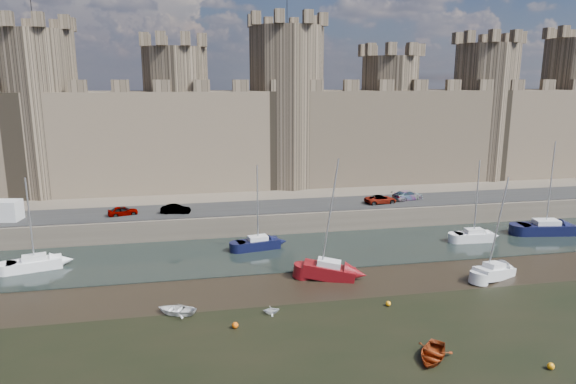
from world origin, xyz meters
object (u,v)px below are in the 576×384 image
object	(u,v)px
car_2	(408,195)
sailboat_4	(329,270)
sailboat_2	(474,235)
sailboat_3	(546,228)
car_3	(381,199)
car_1	(176,209)
sailboat_0	(35,263)
sailboat_1	(258,243)
car_0	(123,211)
sailboat_5	(494,271)

from	to	relation	value
car_2	sailboat_4	size ratio (longest dim) A/B	0.39
car_2	sailboat_2	world-z (taller)	sailboat_2
sailboat_3	car_3	bearing A→B (deg)	162.39
sailboat_2	car_1	bearing A→B (deg)	166.93
car_1	sailboat_0	distance (m)	16.53
car_1	car_2	size ratio (longest dim) A/B	0.77
car_2	sailboat_1	world-z (taller)	sailboat_1
car_3	sailboat_1	xyz separation A→B (m)	(-16.95, -7.65, -2.32)
sailboat_1	sailboat_0	bearing A→B (deg)	174.94
car_1	sailboat_4	bearing A→B (deg)	-130.08
car_0	sailboat_0	xyz separation A→B (m)	(-7.29, -9.77, -2.34)
car_1	car_2	bearing A→B (deg)	-77.29
car_0	sailboat_0	size ratio (longest dim) A/B	0.37
car_1	car_3	size ratio (longest dim) A/B	0.84
car_0	sailboat_2	distance (m)	40.69
sailboat_4	sailboat_5	size ratio (longest dim) A/B	1.18
sailboat_4	car_2	bearing A→B (deg)	68.18
car_0	sailboat_2	xyz separation A→B (m)	(39.40, -9.87, -2.31)
car_2	car_3	xyz separation A→B (m)	(-4.25, -1.26, -0.08)
car_2	sailboat_0	distance (m)	44.76
car_0	car_1	world-z (taller)	car_0
sailboat_0	sailboat_2	size ratio (longest dim) A/B	0.97
car_0	sailboat_3	bearing A→B (deg)	-114.03
car_0	car_1	size ratio (longest dim) A/B	0.98
sailboat_2	sailboat_5	xyz separation A→B (m)	(-4.02, -10.33, -0.07)
car_3	sailboat_3	world-z (taller)	sailboat_3
car_3	sailboat_5	distance (m)	20.45
car_3	sailboat_3	distance (m)	19.72
car_2	sailboat_4	world-z (taller)	sailboat_4
car_2	sailboat_5	distance (m)	21.42
car_1	sailboat_3	bearing A→B (deg)	-91.15
sailboat_1	sailboat_4	distance (m)	10.90
car_1	car_3	distance (m)	25.78
car_0	car_2	bearing A→B (deg)	-102.09
car_1	sailboat_0	bearing A→B (deg)	135.49
sailboat_0	sailboat_4	world-z (taller)	sailboat_4
sailboat_1	sailboat_3	xyz separation A→B (m)	(34.50, -1.08, 0.09)
sailboat_3	sailboat_5	distance (m)	17.97
car_0	sailboat_5	size ratio (longest dim) A/B	0.35
car_0	sailboat_1	world-z (taller)	sailboat_1
sailboat_1	sailboat_4	world-z (taller)	sailboat_4
car_0	sailboat_5	distance (m)	40.81
sailboat_0	sailboat_2	xyz separation A→B (m)	(46.69, -0.10, 0.04)
sailboat_1	sailboat_4	bearing A→B (deg)	-70.54
car_0	sailboat_0	world-z (taller)	sailboat_0
car_2	sailboat_5	bearing A→B (deg)	160.45
sailboat_1	sailboat_4	size ratio (longest dim) A/B	0.82
car_3	sailboat_0	xyz separation A→B (m)	(-39.12, -9.58, -2.34)
sailboat_3	sailboat_4	xyz separation A→B (m)	(-29.13, -8.41, -0.03)
sailboat_2	sailboat_5	world-z (taller)	sailboat_5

